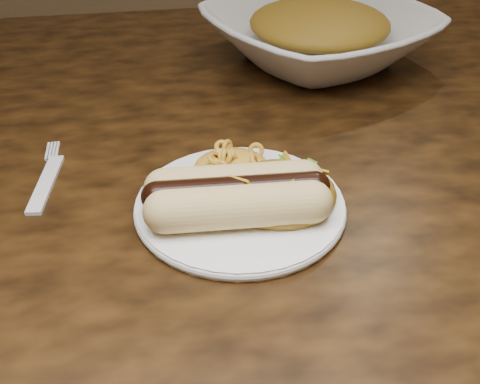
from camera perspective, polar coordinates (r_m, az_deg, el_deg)
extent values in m
cube|color=#46270D|center=(0.68, -8.01, 4.85)|extent=(1.60, 0.90, 0.04)
cylinder|color=white|center=(0.53, 0.00, -1.34)|extent=(0.23, 0.23, 0.01)
cylinder|color=#EECE74|center=(0.49, -0.01, -1.43)|extent=(0.13, 0.05, 0.04)
cylinder|color=#EECE74|center=(0.51, -0.62, 0.69)|extent=(0.13, 0.05, 0.04)
cylinder|color=black|center=(0.50, -0.32, 0.03)|extent=(0.14, 0.04, 0.03)
ellipsoid|color=gold|center=(0.56, -0.93, 3.45)|extent=(0.10, 0.09, 0.03)
ellipsoid|color=white|center=(0.52, -7.55, 0.51)|extent=(0.05, 0.05, 0.03)
ellipsoid|color=#C5500B|center=(0.52, 4.10, 0.51)|extent=(0.11, 0.10, 0.04)
cube|color=silver|center=(0.60, -19.12, 0.82)|extent=(0.03, 0.13, 0.00)
imported|color=silver|center=(0.84, 7.97, 15.41)|extent=(0.40, 0.40, 0.07)
ellipsoid|color=#C5500B|center=(0.84, 8.04, 16.23)|extent=(0.24, 0.24, 0.05)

